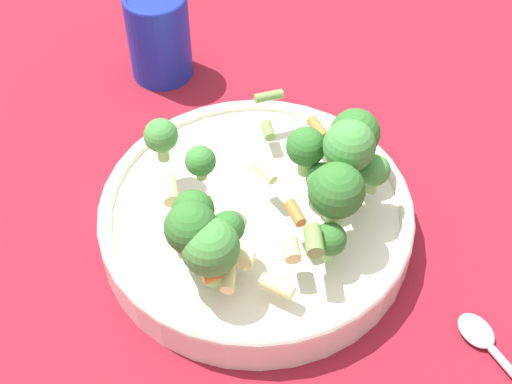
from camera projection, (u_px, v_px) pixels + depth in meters
The scene contains 5 objects.
ground_plane at pixel (256, 232), 0.67m from camera, with size 3.00×3.00×0.00m, color maroon.
bowl at pixel (256, 217), 0.65m from camera, with size 0.29×0.29×0.04m.
pasta_salad at pixel (280, 188), 0.59m from camera, with size 0.21×0.22×0.09m.
cup at pixel (159, 35), 0.79m from camera, with size 0.07×0.07×0.10m.
spoon at pixel (508, 368), 0.57m from camera, with size 0.10×0.17×0.01m.
Camera 1 is at (0.01, 0.41, 0.53)m, focal length 50.00 mm.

